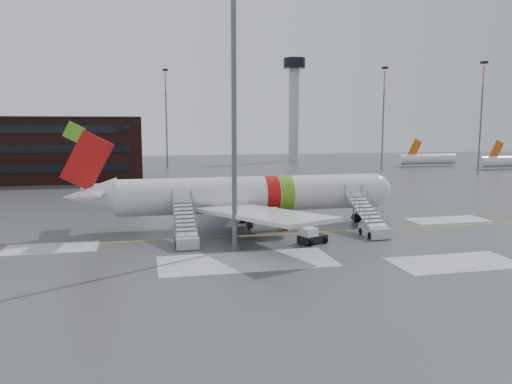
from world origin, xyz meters
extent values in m
plane|color=#494C4F|center=(0.00, 0.00, 0.00)|extent=(260.00, 260.00, 0.00)
cylinder|color=silver|center=(-2.68, 3.28, 3.50)|extent=(28.00, 3.80, 3.80)
sphere|color=silver|center=(11.32, 3.28, 3.50)|extent=(3.80, 3.80, 3.80)
cube|color=black|center=(12.36, 3.28, 4.00)|extent=(1.09, 1.60, 0.97)
cone|color=silver|center=(-19.08, 3.28, 3.75)|extent=(5.20, 3.72, 3.72)
cube|color=#B70F0E|center=(-19.18, 3.28, 7.30)|extent=(5.27, 0.30, 6.09)
cube|color=#5BAD1B|center=(-20.28, 3.28, 10.10)|extent=(2.16, 0.26, 2.16)
cube|color=silver|center=(-18.88, 5.88, 4.40)|extent=(3.07, 4.85, 0.18)
cube|color=silver|center=(-18.88, 0.68, 4.40)|extent=(3.07, 4.85, 0.18)
cube|color=silver|center=(-3.68, 11.78, 2.90)|extent=(10.72, 15.97, 1.13)
cube|color=silver|center=(-3.68, -5.22, 2.90)|extent=(10.72, 15.97, 1.13)
cylinder|color=silver|center=(-2.18, 8.48, 1.55)|extent=(3.40, 2.10, 2.10)
cylinder|color=silver|center=(-2.18, -1.92, 1.55)|extent=(3.40, 2.10, 2.10)
cylinder|color=#595B60|center=(9.32, 3.28, 0.90)|extent=(0.20, 0.20, 1.80)
cylinder|color=black|center=(9.32, 3.28, 0.45)|extent=(0.90, 0.56, 0.90)
cylinder|color=black|center=(-3.18, 5.68, 0.45)|extent=(0.90, 0.56, 0.90)
cylinder|color=black|center=(-3.18, 0.88, 0.45)|extent=(0.90, 0.56, 0.90)
cube|color=silver|center=(7.94, -4.02, 0.55)|extent=(2.00, 3.20, 1.00)
cube|color=silver|center=(7.94, -1.92, 2.23)|extent=(1.90, 5.87, 2.52)
cube|color=silver|center=(7.94, 1.38, 3.40)|extent=(1.90, 1.40, 0.15)
cylinder|color=#595B60|center=(7.94, 0.98, 1.70)|extent=(0.16, 0.16, 3.40)
cylinder|color=black|center=(7.04, -5.02, 0.35)|extent=(0.25, 0.70, 0.70)
cylinder|color=black|center=(8.84, -3.02, 0.35)|extent=(0.25, 0.70, 0.70)
cube|color=#A6A8AD|center=(-10.26, -4.02, 0.55)|extent=(2.00, 3.20, 1.00)
cube|color=#A6A8AD|center=(-10.26, -1.92, 2.23)|extent=(1.90, 5.87, 2.52)
cube|color=#A6A8AD|center=(-10.26, 1.38, 3.40)|extent=(1.90, 1.40, 0.15)
cylinder|color=#595B60|center=(-10.26, 0.98, 1.70)|extent=(0.16, 0.16, 3.40)
cylinder|color=black|center=(-11.16, -5.02, 0.35)|extent=(0.25, 0.70, 0.70)
cylinder|color=black|center=(-9.36, -3.02, 0.35)|extent=(0.25, 0.70, 0.70)
cube|color=black|center=(1.16, -5.25, 0.42)|extent=(2.94, 2.30, 0.65)
cube|color=white|center=(0.74, -5.43, 1.07)|extent=(1.71, 1.71, 0.84)
cube|color=black|center=(0.74, -5.43, 1.39)|extent=(1.50, 1.55, 0.14)
cylinder|color=black|center=(0.57, -6.21, 0.33)|extent=(0.51, 0.71, 0.65)
cylinder|color=black|center=(2.27, -5.48, 0.33)|extent=(0.51, 0.71, 0.65)
cylinder|color=black|center=(0.06, -5.02, 0.33)|extent=(0.51, 0.71, 0.65)
cylinder|color=black|center=(1.76, -4.29, 0.33)|extent=(0.51, 0.71, 0.65)
cylinder|color=#595B60|center=(-6.23, -6.02, 10.60)|extent=(0.44, 0.44, 21.21)
cylinder|color=#595B60|center=(-6.23, -6.02, 0.15)|extent=(0.90, 0.90, 0.30)
cylinder|color=#B2B5BA|center=(30.00, 95.00, 14.00)|extent=(3.00, 3.00, 28.00)
cylinder|color=black|center=(30.00, 95.00, 28.50)|extent=(6.40, 6.40, 3.00)
cylinder|color=#595B60|center=(42.00, 62.00, 9.60)|extent=(0.36, 0.36, 19.20)
cylinder|color=#CC7272|center=(42.00, 62.00, 21.12)|extent=(0.32, 0.32, 4.32)
cube|color=black|center=(42.00, 62.00, 24.00)|extent=(1.20, 1.20, 0.50)
cylinder|color=#595B60|center=(-8.00, 78.00, 9.60)|extent=(0.36, 0.36, 19.20)
cylinder|color=#CC7272|center=(-8.00, 78.00, 21.12)|extent=(0.32, 0.32, 4.32)
cube|color=black|center=(-8.00, 78.00, 24.00)|extent=(1.20, 1.20, 0.50)
cylinder|color=#595B60|center=(58.00, 48.00, 9.60)|extent=(0.36, 0.36, 19.20)
cylinder|color=#CC7272|center=(58.00, 48.00, 21.12)|extent=(0.32, 0.32, 4.32)
cube|color=black|center=(58.00, 48.00, 24.00)|extent=(1.20, 1.20, 0.50)
camera|label=1|loc=(-13.80, -47.85, 10.83)|focal=35.00mm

